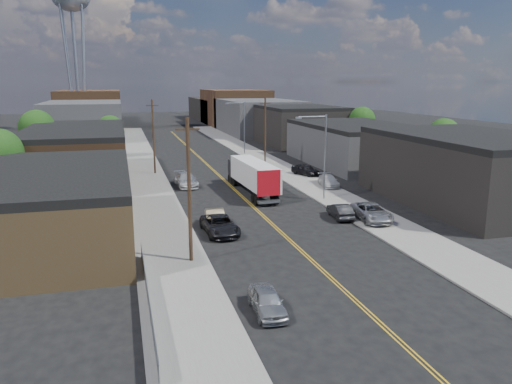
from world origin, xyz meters
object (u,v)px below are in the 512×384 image
car_right_oncoming (340,211)px  car_left_b (215,219)px  water_tower (71,3)px  car_right_lot_a (372,212)px  car_right_lot_c (305,169)px  car_left_a (267,301)px  semi_truck (251,174)px  car_left_d (186,180)px  car_right_lot_b (329,181)px  car_left_c (220,225)px

car_right_oncoming → car_left_b: bearing=5.5°
water_tower → car_right_lot_a: (30.78, -94.00, -29.75)m
car_right_oncoming → car_right_lot_c: size_ratio=0.95×
car_left_a → car_right_lot_c: bearing=68.7°
car_right_lot_a → semi_truck: bearing=121.4°
car_right_lot_a → car_right_oncoming: bearing=144.7°
car_left_d → car_right_lot_a: 24.22m
car_right_oncoming → car_right_lot_a: car_right_lot_a is taller
car_left_d → car_left_a: bearing=-93.5°
car_right_lot_b → car_right_oncoming: bearing=-99.7°
car_left_b → car_right_lot_c: 25.97m
car_right_lot_c → semi_truck: bearing=-162.2°
semi_truck → car_left_b: size_ratio=3.19×
car_left_b → car_right_lot_c: car_right_lot_c is taller
water_tower → car_right_oncoming: size_ratio=8.94×
car_right_oncoming → car_right_lot_b: 13.64m
semi_truck → car_left_b: semi_truck is taller
car_left_d → car_right_oncoming: car_left_d is taller
car_left_d → water_tower: bearing=99.5°
car_left_b → car_right_oncoming: (11.61, -0.15, -0.06)m
water_tower → car_left_a: 114.10m
water_tower → car_left_c: size_ratio=6.87×
car_left_a → car_right_lot_c: 40.69m
car_left_d → car_right_lot_a: bearing=-58.0°
car_left_a → car_right_lot_b: car_right_lot_b is taller
car_left_c → car_right_lot_c: (16.00, 22.45, 0.14)m
semi_truck → car_left_c: (-6.51, -14.68, -1.36)m
car_left_c → car_left_d: car_left_d is taller
water_tower → semi_truck: bearing=-73.5°
car_left_a → car_left_c: car_left_c is taller
car_right_oncoming → car_right_lot_b: size_ratio=0.91×
water_tower → car_right_lot_c: (33.00, -71.55, -29.76)m
water_tower → car_right_lot_a: bearing=-71.9°
car_right_lot_b → car_left_c: bearing=-128.2°
car_right_lot_a → car_right_lot_b: car_right_lot_a is taller
car_left_c → car_right_oncoming: 11.75m
car_right_lot_c → car_left_c: bearing=-147.0°
car_right_oncoming → car_right_lot_c: 21.07m
car_right_oncoming → car_right_lot_a: 2.87m
car_right_oncoming → car_right_lot_b: bearing=-102.6°
water_tower → car_right_lot_b: (33.00, -79.24, -29.84)m
car_right_oncoming → car_right_lot_a: (2.18, -1.85, 0.22)m
water_tower → car_left_c: bearing=-79.7°
car_left_a → car_right_oncoming: (11.92, 16.67, 0.00)m
car_left_a → car_right_lot_a: 20.45m
car_left_c → car_right_lot_b: (16.00, 14.76, 0.06)m
car_left_b → car_left_c: car_left_c is taller
semi_truck → car_right_lot_a: semi_truck is taller
car_right_lot_b → car_right_lot_c: (0.00, 7.69, 0.08)m
car_left_a → car_left_d: size_ratio=0.72×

